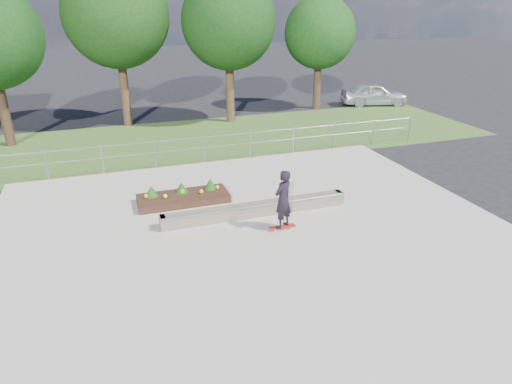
% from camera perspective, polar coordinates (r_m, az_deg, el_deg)
% --- Properties ---
extents(ground, '(120.00, 120.00, 0.00)m').
position_cam_1_polar(ground, '(12.58, 1.37, -7.27)').
color(ground, black).
rests_on(ground, ground).
extents(grass_verge, '(30.00, 8.00, 0.02)m').
position_cam_1_polar(grass_verge, '(22.43, -8.45, 6.35)').
color(grass_verge, '#365321').
rests_on(grass_verge, ground).
extents(concrete_slab, '(15.00, 15.00, 0.06)m').
position_cam_1_polar(concrete_slab, '(12.56, 1.37, -7.15)').
color(concrete_slab, '#A09A8E').
rests_on(concrete_slab, ground).
extents(fence, '(20.06, 0.06, 1.20)m').
position_cam_1_polar(fence, '(18.92, -6.52, 5.73)').
color(fence, gray).
rests_on(fence, ground).
extents(tree_mid_left, '(5.25, 5.25, 8.25)m').
position_cam_1_polar(tree_mid_left, '(25.22, -17.08, 20.41)').
color(tree_mid_left, '#372116').
rests_on(tree_mid_left, ground).
extents(tree_mid_right, '(4.90, 4.90, 7.70)m').
position_cam_1_polar(tree_mid_right, '(25.14, -3.44, 20.44)').
color(tree_mid_right, '#382416').
rests_on(tree_mid_right, ground).
extents(tree_far_right, '(4.20, 4.20, 6.60)m').
position_cam_1_polar(tree_far_right, '(28.75, 7.98, 19.08)').
color(tree_far_right, '#311F13').
rests_on(tree_far_right, ground).
extents(grind_ledge, '(6.00, 0.44, 0.43)m').
position_cam_1_polar(grind_ledge, '(14.29, 0.04, -2.16)').
color(grind_ledge, brown).
rests_on(grind_ledge, concrete_slab).
extents(planter_bed, '(3.00, 1.20, 0.61)m').
position_cam_1_polar(planter_bed, '(15.47, -9.11, -0.51)').
color(planter_bed, black).
rests_on(planter_bed, concrete_slab).
extents(skateboarder, '(0.80, 0.69, 1.84)m').
position_cam_1_polar(skateboarder, '(13.14, 3.40, -0.94)').
color(skateboarder, silver).
rests_on(skateboarder, concrete_slab).
extents(parked_car, '(4.46, 2.72, 1.42)m').
position_cam_1_polar(parked_car, '(30.85, 14.54, 11.77)').
color(parked_car, '#B6BAC0').
rests_on(parked_car, ground).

